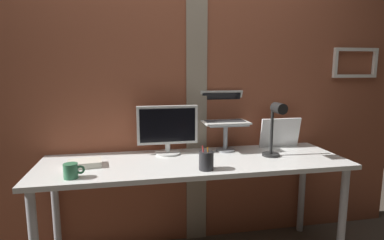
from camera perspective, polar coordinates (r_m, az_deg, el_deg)
The scene contains 10 objects.
brick_wall_back at distance 2.32m, azimuth -3.61°, elevation 6.88°, with size 3.69×0.16×2.44m.
desk at distance 2.08m, azimuth 0.54°, elevation -9.25°, with size 1.99×0.62×0.73m.
monitor at distance 2.17m, azimuth -4.50°, elevation -1.38°, with size 0.42×0.18×0.34m.
laptop_stand at distance 2.27m, azimuth 6.14°, elevation -2.22°, with size 0.28×0.22×0.20m.
laptop at distance 2.32m, azimuth 5.65°, elevation 1.33°, with size 0.33×0.29×0.23m.
whiteboard_panel at distance 2.46m, azimuth 15.78°, elevation -2.26°, with size 0.31×0.02×0.23m, color white.
desk_lamp at distance 2.13m, azimuth 15.04°, elevation -0.67°, with size 0.12×0.20×0.38m.
pen_cup at distance 1.85m, azimuth 2.63°, elevation -7.42°, with size 0.09×0.09×0.15m.
coffee_mug at distance 1.84m, azimuth -21.21°, elevation -8.66°, with size 0.11×0.08×0.08m.
paper_clutter_stack at distance 2.04m, azimuth -19.04°, elevation -7.51°, with size 0.20×0.14×0.04m, color silver.
Camera 1 is at (-0.30, -1.89, 1.31)m, focal length 29.19 mm.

